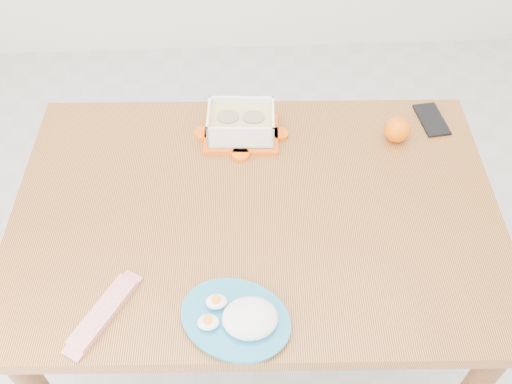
{
  "coord_description": "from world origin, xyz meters",
  "views": [
    {
      "loc": [
        -0.02,
        -0.82,
        1.83
      ],
      "look_at": [
        0.02,
        0.04,
        0.81
      ],
      "focal_mm": 40.0,
      "sensor_mm": 36.0,
      "label": 1
    }
  ],
  "objects_px": {
    "dining_table": "(256,233)",
    "food_container": "(241,124)",
    "rice_plate": "(240,318)",
    "smartphone": "(431,120)",
    "orange_fruit": "(397,130)"
  },
  "relations": [
    {
      "from": "dining_table",
      "to": "smartphone",
      "type": "height_order",
      "value": "smartphone"
    },
    {
      "from": "dining_table",
      "to": "smartphone",
      "type": "distance_m",
      "value": 0.59
    },
    {
      "from": "food_container",
      "to": "orange_fruit",
      "type": "relative_size",
      "value": 3.03
    },
    {
      "from": "orange_fruit",
      "to": "smartphone",
      "type": "bearing_deg",
      "value": 30.16
    },
    {
      "from": "food_container",
      "to": "orange_fruit",
      "type": "distance_m",
      "value": 0.41
    },
    {
      "from": "rice_plate",
      "to": "smartphone",
      "type": "relative_size",
      "value": 2.37
    },
    {
      "from": "food_container",
      "to": "rice_plate",
      "type": "xyz_separation_m",
      "value": [
        -0.02,
        -0.56,
        -0.02
      ]
    },
    {
      "from": "orange_fruit",
      "to": "rice_plate",
      "type": "height_order",
      "value": "orange_fruit"
    },
    {
      "from": "dining_table",
      "to": "rice_plate",
      "type": "distance_m",
      "value": 0.33
    },
    {
      "from": "dining_table",
      "to": "food_container",
      "type": "relative_size",
      "value": 5.83
    },
    {
      "from": "rice_plate",
      "to": "smartphone",
      "type": "bearing_deg",
      "value": 72.23
    },
    {
      "from": "food_container",
      "to": "smartphone",
      "type": "xyz_separation_m",
      "value": [
        0.53,
        0.03,
        -0.04
      ]
    },
    {
      "from": "food_container",
      "to": "rice_plate",
      "type": "relative_size",
      "value": 0.67
    },
    {
      "from": "food_container",
      "to": "orange_fruit",
      "type": "bearing_deg",
      "value": -1.16
    },
    {
      "from": "smartphone",
      "to": "orange_fruit",
      "type": "bearing_deg",
      "value": -156.9
    }
  ]
}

